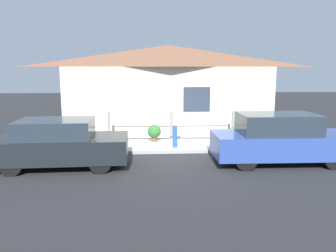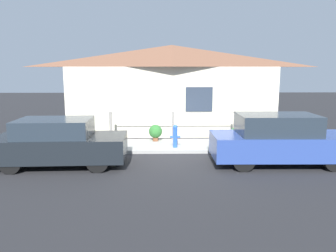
% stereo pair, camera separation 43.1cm
% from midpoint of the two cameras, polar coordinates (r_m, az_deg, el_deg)
% --- Properties ---
extents(ground_plane, '(60.00, 60.00, 0.00)m').
position_cam_midpoint_polar(ground_plane, '(11.07, 0.12, -4.85)').
color(ground_plane, '#262628').
extents(sidewalk, '(24.00, 1.91, 0.11)m').
position_cam_midpoint_polar(sidewalk, '(11.98, -0.16, -3.44)').
color(sidewalk, '#9E9E99').
rests_on(sidewalk, ground_plane).
extents(house, '(9.14, 2.23, 3.85)m').
position_cam_midpoint_polar(house, '(14.27, -0.76, 11.02)').
color(house, beige).
rests_on(house, ground_plane).
extents(fence, '(4.90, 0.10, 1.10)m').
position_cam_midpoint_polar(fence, '(12.64, -0.37, 0.32)').
color(fence, gray).
rests_on(fence, sidewalk).
extents(car_left, '(3.83, 1.79, 1.39)m').
position_cam_midpoint_polar(car_left, '(10.02, -19.46, -2.91)').
color(car_left, black).
rests_on(car_left, ground_plane).
extents(car_right, '(4.11, 1.65, 1.51)m').
position_cam_midpoint_polar(car_right, '(10.31, 17.88, -2.20)').
color(car_right, '#2D4793').
rests_on(car_right, ground_plane).
extents(fire_hydrant, '(0.36, 0.16, 0.80)m').
position_cam_midpoint_polar(fire_hydrant, '(11.41, 0.14, -1.68)').
color(fire_hydrant, blue).
rests_on(fire_hydrant, sidewalk).
extents(potted_plant_near_hydrant, '(0.51, 0.51, 0.63)m').
position_cam_midpoint_polar(potted_plant_near_hydrant, '(12.43, -3.40, -1.04)').
color(potted_plant_near_hydrant, brown).
rests_on(potted_plant_near_hydrant, sidewalk).
extents(potted_plant_by_fence, '(0.49, 0.49, 0.62)m').
position_cam_midpoint_polar(potted_plant_by_fence, '(12.38, -14.79, -1.47)').
color(potted_plant_by_fence, slate).
rests_on(potted_plant_by_fence, sidewalk).
extents(potted_plant_corner, '(0.49, 0.49, 0.62)m').
position_cam_midpoint_polar(potted_plant_corner, '(12.34, 10.65, -1.35)').
color(potted_plant_corner, brown).
rests_on(potted_plant_corner, sidewalk).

